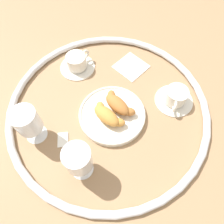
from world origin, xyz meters
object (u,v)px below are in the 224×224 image
at_px(juice_glass_left, 78,160).
at_px(coffee_cup_near, 77,63).
at_px(pastry_plate, 112,115).
at_px(croissant_small, 118,104).
at_px(juice_glass_right, 28,122).
at_px(coffee_cup_far, 175,97).
at_px(sugar_packet, 63,139).
at_px(folded_napkin, 131,66).
at_px(croissant_large, 107,115).

bearing_deg(juice_glass_left, coffee_cup_near, 160.10).
relative_size(pastry_plate, croissant_small, 1.72).
height_order(juice_glass_left, juice_glass_right, same).
distance_m(coffee_cup_far, juice_glass_right, 0.49).
relative_size(juice_glass_left, sugar_packet, 2.80).
distance_m(juice_glass_left, sugar_packet, 0.15).
xyz_separation_m(pastry_plate, juice_glass_left, (0.12, -0.16, 0.08)).
distance_m(pastry_plate, coffee_cup_near, 0.26).
bearing_deg(juice_glass_left, pastry_plate, 127.14).
bearing_deg(pastry_plate, coffee_cup_far, 79.05).
distance_m(coffee_cup_near, juice_glass_right, 0.32).
relative_size(pastry_plate, folded_napkin, 2.06).
distance_m(coffee_cup_far, juice_glass_left, 0.40).
bearing_deg(coffee_cup_near, folded_napkin, 64.31).
height_order(pastry_plate, croissant_large, croissant_large).
height_order(croissant_small, coffee_cup_near, croissant_small).
distance_m(croissant_small, sugar_packet, 0.21).
xyz_separation_m(pastry_plate, folded_napkin, (-0.17, 0.17, -0.01)).
height_order(pastry_plate, juice_glass_right, juice_glass_right).
xyz_separation_m(pastry_plate, juice_glass_right, (-0.05, -0.25, 0.08)).
xyz_separation_m(juice_glass_left, juice_glass_right, (-0.17, -0.09, -0.00)).
distance_m(croissant_large, croissant_small, 0.05).
bearing_deg(folded_napkin, coffee_cup_near, -115.69).
relative_size(sugar_packet, folded_napkin, 0.45).
relative_size(croissant_large, croissant_small, 0.97).
distance_m(croissant_large, juice_glass_right, 0.24).
bearing_deg(juice_glass_right, croissant_small, 82.55).
xyz_separation_m(croissant_small, folded_napkin, (-0.15, 0.14, -0.04)).
relative_size(juice_glass_right, folded_napkin, 1.27).
relative_size(croissant_small, juice_glass_left, 0.94).
relative_size(croissant_large, coffee_cup_far, 0.94).
bearing_deg(coffee_cup_far, pastry_plate, -100.95).
distance_m(coffee_cup_near, sugar_packet, 0.31).
xyz_separation_m(croissant_small, coffee_cup_near, (-0.25, -0.05, -0.02)).
bearing_deg(juice_glass_right, coffee_cup_near, 132.44).
bearing_deg(coffee_cup_far, croissant_large, -97.76).
bearing_deg(coffee_cup_far, juice_glass_right, -100.93).
distance_m(croissant_large, folded_napkin, 0.26).
relative_size(coffee_cup_near, coffee_cup_far, 1.00).
xyz_separation_m(croissant_large, juice_glass_right, (-0.06, -0.23, 0.05)).
relative_size(juice_glass_left, folded_napkin, 1.27).
xyz_separation_m(croissant_large, folded_napkin, (-0.18, 0.19, -0.04)).
height_order(pastry_plate, croissant_small, croissant_small).
height_order(coffee_cup_far, juice_glass_left, juice_glass_left).
bearing_deg(pastry_plate, sugar_packet, -87.62).
bearing_deg(croissant_large, pastry_plate, 113.92).
bearing_deg(croissant_large, coffee_cup_near, -179.73).
distance_m(pastry_plate, folded_napkin, 0.23).
xyz_separation_m(pastry_plate, croissant_large, (0.01, -0.02, 0.03)).
height_order(juice_glass_left, folded_napkin, juice_glass_left).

